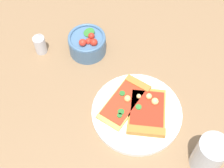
{
  "coord_description": "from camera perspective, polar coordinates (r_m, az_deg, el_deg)",
  "views": [
    {
      "loc": [
        -0.38,
        0.15,
        0.72
      ],
      "look_at": [
        0.05,
        0.04,
        0.03
      ],
      "focal_mm": 49.65,
      "sensor_mm": 36.0,
      "label": 1
    }
  ],
  "objects": [
    {
      "name": "plate",
      "position": [
        0.81,
        4.57,
        -5.24
      ],
      "size": [
        0.23,
        0.23,
        0.01
      ],
      "primitive_type": "cylinder",
      "color": "white",
      "rests_on": "ground_plane"
    },
    {
      "name": "ground_plane",
      "position": [
        0.83,
        3.38,
        -3.59
      ],
      "size": [
        2.4,
        2.4,
        0.0
      ],
      "primitive_type": "plane",
      "color": "#93704C",
      "rests_on": "ground"
    },
    {
      "name": "soda_glass",
      "position": [
        0.74,
        17.42,
        -12.35
      ],
      "size": [
        0.07,
        0.07,
        0.11
      ],
      "color": "silver",
      "rests_on": "ground_plane"
    },
    {
      "name": "pizza_slice_far",
      "position": [
        0.79,
        6.46,
        -5.49
      ],
      "size": [
        0.16,
        0.14,
        0.03
      ],
      "color": "gold",
      "rests_on": "plate"
    },
    {
      "name": "pepper_shaker",
      "position": [
        0.92,
        -13.16,
        7.27
      ],
      "size": [
        0.03,
        0.03,
        0.07
      ],
      "color": "silver",
      "rests_on": "ground_plane"
    },
    {
      "name": "salad_bowl",
      "position": [
        0.91,
        -4.56,
        7.44
      ],
      "size": [
        0.11,
        0.11,
        0.07
      ],
      "color": "#4C7299",
      "rests_on": "ground_plane"
    },
    {
      "name": "pizza_slice_near",
      "position": [
        0.81,
        2.69,
        -2.97
      ],
      "size": [
        0.16,
        0.16,
        0.02
      ],
      "color": "#E5B256",
      "rests_on": "plate"
    }
  ]
}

